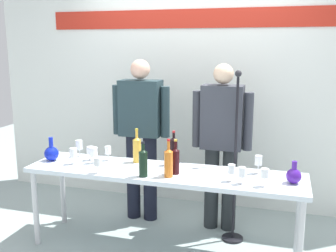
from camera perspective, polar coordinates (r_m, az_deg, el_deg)
name	(u,v)px	position (r m, az deg, el deg)	size (l,w,h in m)	color
ground_plane	(163,249)	(3.72, -0.69, -17.37)	(10.00, 10.00, 0.00)	#94A6A4
back_wall	(195,72)	(4.43, 3.96, 7.77)	(4.82, 0.11, 3.00)	white
display_table	(163,178)	(3.44, -0.72, -7.45)	(2.41, 0.56, 0.74)	silver
decanter_blue_left	(52,153)	(3.84, -16.48, -3.76)	(0.13, 0.13, 0.22)	#0F20B3
decanter_blue_right	(294,175)	(3.25, 17.71, -6.82)	(0.12, 0.12, 0.18)	#441A92
presenter_left	(141,130)	(4.02, -3.92, -0.59)	(0.60, 0.22, 1.66)	black
presenter_right	(222,138)	(3.82, 7.77, -1.77)	(0.58, 0.22, 1.63)	#222729
wine_bottle_0	(176,160)	(3.30, 1.10, -4.91)	(0.07, 0.07, 0.30)	black
wine_bottle_1	(143,162)	(3.24, -3.61, -5.16)	(0.07, 0.07, 0.29)	black
wine_bottle_2	(137,149)	(3.64, -4.51, -3.27)	(0.08, 0.08, 0.32)	gold
wine_bottle_3	(169,162)	(3.23, 0.07, -5.18)	(0.07, 0.07, 0.32)	orange
wine_bottle_4	(174,150)	(3.54, 0.82, -3.50)	(0.07, 0.07, 0.31)	black
wine_glass_left_0	(94,152)	(3.66, -10.68, -3.74)	(0.07, 0.07, 0.15)	white
wine_glass_left_1	(79,145)	(3.90, -12.72, -2.71)	(0.07, 0.07, 0.16)	white
wine_glass_left_2	(90,150)	(3.76, -11.14, -3.49)	(0.07, 0.07, 0.13)	white
wine_glass_left_3	(98,162)	(3.37, -10.14, -5.16)	(0.07, 0.07, 0.14)	white
wine_glass_left_4	(73,153)	(3.67, -13.52, -3.81)	(0.07, 0.07, 0.15)	white
wine_glass_left_5	(108,151)	(3.72, -8.67, -3.55)	(0.06, 0.06, 0.14)	white
wine_glass_right_0	(232,169)	(3.17, 9.17, -6.22)	(0.06, 0.06, 0.14)	white
wine_glass_right_1	(258,161)	(3.40, 12.94, -4.93)	(0.06, 0.06, 0.16)	white
wine_glass_right_2	(265,174)	(3.11, 13.81, -6.70)	(0.06, 0.06, 0.14)	white
wine_glass_right_3	(242,172)	(3.13, 10.65, -6.62)	(0.06, 0.06, 0.14)	white
microphone_stand	(234,185)	(3.71, 9.55, -8.46)	(0.20, 0.20, 1.59)	black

